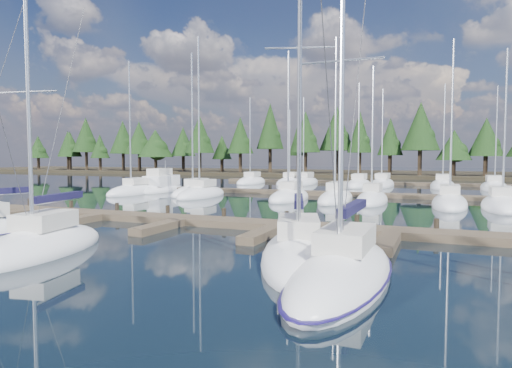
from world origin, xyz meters
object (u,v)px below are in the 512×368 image
at_px(front_sailboat_3, 298,255).
at_px(motor_yacht_left, 162,187).
at_px(main_dock, 277,227).
at_px(front_sailboat_4, 343,273).
at_px(front_sailboat_2, 40,247).

xyz_separation_m(front_sailboat_3, motor_yacht_left, (-24.40, 27.13, 0.18)).
distance_m(main_dock, front_sailboat_4, 10.02).
distance_m(main_dock, front_sailboat_3, 7.30).
bearing_deg(main_dock, front_sailboat_2, -128.89).
xyz_separation_m(front_sailboat_3, front_sailboat_4, (2.09, -1.94, -0.02)).
height_order(front_sailboat_2, front_sailboat_3, front_sailboat_3).
distance_m(front_sailboat_2, front_sailboat_4, 12.59).
height_order(front_sailboat_3, front_sailboat_4, front_sailboat_3).
height_order(front_sailboat_2, motor_yacht_left, front_sailboat_2).
xyz_separation_m(front_sailboat_2, front_sailboat_3, (10.49, 2.47, 0.02)).
distance_m(front_sailboat_2, motor_yacht_left, 32.71).
bearing_deg(front_sailboat_2, main_dock, 51.11).
height_order(main_dock, front_sailboat_2, front_sailboat_2).
distance_m(main_dock, front_sailboat_2, 11.60).
bearing_deg(main_dock, front_sailboat_4, -58.07).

